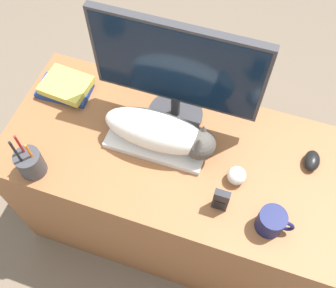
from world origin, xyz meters
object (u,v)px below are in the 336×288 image
(monitor, at_px, (176,71))
(book_stack, at_px, (65,87))
(computer_mouse, at_px, (312,161))
(coffee_mug, at_px, (272,222))
(pen_cup, at_px, (30,163))
(phone, at_px, (221,200))
(keyboard, at_px, (157,143))
(cat, at_px, (163,133))
(baseball, at_px, (237,176))

(monitor, height_order, book_stack, monitor)
(computer_mouse, height_order, coffee_mug, coffee_mug)
(pen_cup, relative_size, phone, 2.02)
(keyboard, distance_m, phone, 0.34)
(pen_cup, bearing_deg, computer_mouse, 20.17)
(keyboard, height_order, pen_cup, pen_cup)
(pen_cup, bearing_deg, phone, 6.57)
(monitor, bearing_deg, cat, -89.18)
(cat, distance_m, coffee_mug, 0.48)
(computer_mouse, distance_m, baseball, 0.29)
(cat, height_order, baseball, cat)
(coffee_mug, relative_size, phone, 1.10)
(coffee_mug, distance_m, phone, 0.18)
(cat, distance_m, monitor, 0.23)
(coffee_mug, relative_size, book_stack, 0.56)
(pen_cup, bearing_deg, keyboard, 32.36)
(monitor, xyz_separation_m, pen_cup, (-0.42, -0.40, -0.21))
(computer_mouse, bearing_deg, coffee_mug, -108.96)
(keyboard, bearing_deg, baseball, -8.80)
(cat, xyz_separation_m, computer_mouse, (0.54, 0.11, -0.08))
(baseball, height_order, book_stack, baseball)
(keyboard, xyz_separation_m, phone, (0.29, -0.17, 0.04))
(computer_mouse, relative_size, coffee_mug, 0.70)
(keyboard, distance_m, baseball, 0.33)
(cat, xyz_separation_m, coffee_mug, (0.45, -0.18, -0.05))
(keyboard, xyz_separation_m, pen_cup, (-0.39, -0.25, 0.04))
(keyboard, height_order, monitor, monitor)
(computer_mouse, height_order, phone, phone)
(pen_cup, height_order, book_stack, pen_cup)
(pen_cup, bearing_deg, baseball, 15.51)
(cat, xyz_separation_m, phone, (0.27, -0.17, -0.04))
(phone, height_order, book_stack, phone)
(monitor, bearing_deg, baseball, -34.18)
(monitor, relative_size, computer_mouse, 7.03)
(coffee_mug, bearing_deg, phone, 175.15)
(keyboard, bearing_deg, computer_mouse, 10.49)
(monitor, distance_m, computer_mouse, 0.60)
(computer_mouse, distance_m, pen_cup, 1.03)
(cat, bearing_deg, baseball, -9.60)
(book_stack, bearing_deg, keyboard, -15.54)
(pen_cup, height_order, baseball, pen_cup)
(baseball, bearing_deg, keyboard, 171.20)
(keyboard, relative_size, monitor, 0.62)
(monitor, height_order, coffee_mug, monitor)
(baseball, bearing_deg, book_stack, 167.26)
(computer_mouse, bearing_deg, cat, -169.00)
(keyboard, relative_size, computer_mouse, 4.38)
(computer_mouse, height_order, pen_cup, pen_cup)
(phone, bearing_deg, computer_mouse, 44.55)
(cat, height_order, phone, cat)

